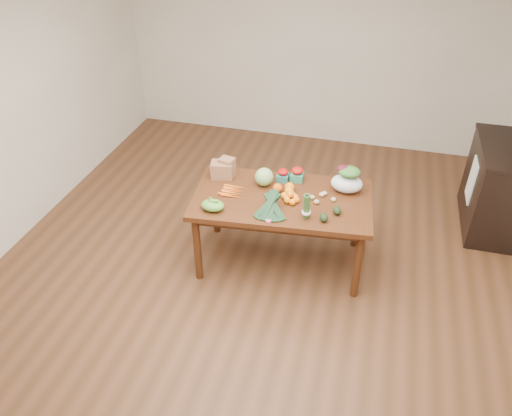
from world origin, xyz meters
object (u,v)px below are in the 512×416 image
(cabinet, at_px, (496,187))
(asparagus_bundle, at_px, (307,206))
(dining_table, at_px, (281,230))
(paper_bag, at_px, (222,168))
(salad_bag, at_px, (347,181))
(cabbage, at_px, (264,177))
(kale_bunch, at_px, (270,208))
(mandarin_cluster, at_px, (290,196))

(cabinet, distance_m, asparagus_bundle, 2.30)
(dining_table, xyz_separation_m, cabinet, (2.02, 1.16, 0.10))
(cabinet, height_order, paper_bag, paper_bag)
(salad_bag, bearing_deg, cabinet, 31.62)
(cabbage, bearing_deg, dining_table, -37.41)
(paper_bag, relative_size, cabbage, 1.56)
(dining_table, height_order, kale_bunch, kale_bunch)
(paper_bag, xyz_separation_m, kale_bunch, (0.59, -0.50, -0.02))
(mandarin_cluster, height_order, asparagus_bundle, asparagus_bundle)
(cabinet, height_order, kale_bunch, cabinet)
(paper_bag, xyz_separation_m, mandarin_cluster, (0.71, -0.23, -0.05))
(mandarin_cluster, bearing_deg, cabbage, 146.30)
(cabbage, height_order, mandarin_cluster, cabbage)
(dining_table, distance_m, mandarin_cluster, 0.43)
(cabinet, bearing_deg, paper_bag, -160.01)
(dining_table, relative_size, mandarin_cluster, 8.92)
(kale_bunch, distance_m, asparagus_bundle, 0.31)
(dining_table, bearing_deg, mandarin_cluster, -27.60)
(cabinet, relative_size, kale_bunch, 2.55)
(mandarin_cluster, bearing_deg, dining_table, 157.95)
(salad_bag, bearing_deg, cabbage, -172.88)
(asparagus_bundle, bearing_deg, cabinet, 33.60)
(cabbage, distance_m, kale_bunch, 0.49)
(cabinet, bearing_deg, dining_table, -150.08)
(dining_table, height_order, cabbage, cabbage)
(paper_bag, relative_size, kale_bunch, 0.68)
(cabbage, height_order, salad_bag, salad_bag)
(dining_table, distance_m, asparagus_bundle, 0.63)
(asparagus_bundle, bearing_deg, mandarin_cluster, 123.05)
(mandarin_cluster, relative_size, salad_bag, 0.62)
(kale_bunch, distance_m, salad_bag, 0.81)
(cabbage, xyz_separation_m, mandarin_cluster, (0.29, -0.19, -0.04))
(kale_bunch, bearing_deg, paper_bag, 134.62)
(cabinet, distance_m, paper_bag, 2.85)
(kale_bunch, xyz_separation_m, salad_bag, (0.59, 0.55, 0.03))
(mandarin_cluster, distance_m, kale_bunch, 0.29)
(asparagus_bundle, relative_size, salad_bag, 0.86)
(dining_table, distance_m, cabbage, 0.53)
(cabbage, relative_size, salad_bag, 0.60)
(dining_table, xyz_separation_m, cabbage, (-0.21, 0.16, 0.46))
(paper_bag, relative_size, asparagus_bundle, 1.09)
(paper_bag, distance_m, asparagus_bundle, 1.01)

